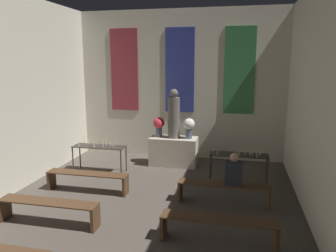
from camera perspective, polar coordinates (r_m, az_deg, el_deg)
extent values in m
cube|color=beige|center=(10.57, 2.11, 7.11)|extent=(6.83, 0.12, 4.70)
cube|color=maroon|center=(10.96, -7.62, 9.63)|extent=(0.92, 0.03, 2.63)
cube|color=navy|center=(10.47, 2.05, 9.65)|extent=(0.92, 0.03, 2.63)
cube|color=#33723F|center=(10.30, 12.33, 9.38)|extent=(0.92, 0.03, 2.63)
cube|color=#BCB29E|center=(9.94, 1.00, -4.43)|extent=(1.41, 0.67, 0.85)
cylinder|color=#5B5651|center=(9.71, 1.02, 1.44)|extent=(0.36, 0.36, 1.21)
sphere|color=#5B5651|center=(9.61, 1.03, 5.72)|extent=(0.25, 0.25, 0.25)
cylinder|color=#4C5666|center=(9.89, -1.59, -1.02)|extent=(0.19, 0.19, 0.31)
sphere|color=#DB3342|center=(9.84, -1.60, 0.55)|extent=(0.34, 0.34, 0.34)
cylinder|color=#4C5666|center=(9.72, 3.65, -1.26)|extent=(0.19, 0.19, 0.31)
sphere|color=silver|center=(9.66, 3.67, 0.33)|extent=(0.34, 0.34, 0.34)
cube|color=#332D28|center=(9.44, -11.90, -3.51)|extent=(1.49, 0.48, 0.02)
cylinder|color=#332D28|center=(9.67, -16.22, -5.69)|extent=(0.04, 0.04, 0.74)
cylinder|color=#332D28|center=(9.09, -8.20, -6.44)|extent=(0.04, 0.04, 0.74)
cylinder|color=#332D28|center=(10.03, -15.07, -5.03)|extent=(0.04, 0.04, 0.74)
cylinder|color=#332D28|center=(9.47, -7.30, -5.69)|extent=(0.04, 0.04, 0.74)
cylinder|color=silver|center=(9.38, -9.14, -2.88)|extent=(0.02, 0.02, 0.17)
sphere|color=#F9CC4C|center=(9.36, -9.16, -2.30)|extent=(0.02, 0.02, 0.02)
cylinder|color=silver|center=(9.83, -14.37, -2.43)|extent=(0.02, 0.02, 0.18)
sphere|color=#F9CC4C|center=(9.81, -14.39, -1.86)|extent=(0.02, 0.02, 0.02)
cylinder|color=silver|center=(9.21, -9.55, -3.38)|extent=(0.02, 0.02, 0.11)
sphere|color=#F9CC4C|center=(9.20, -9.57, -2.99)|extent=(0.02, 0.02, 0.02)
cylinder|color=silver|center=(9.49, -10.74, -2.83)|extent=(0.02, 0.02, 0.15)
sphere|color=#F9CC4C|center=(9.47, -10.76, -2.31)|extent=(0.02, 0.02, 0.02)
cylinder|color=silver|center=(9.49, -15.32, -3.23)|extent=(0.02, 0.02, 0.10)
sphere|color=#F9CC4C|center=(9.47, -15.34, -2.88)|extent=(0.02, 0.02, 0.02)
cylinder|color=silver|center=(9.28, -12.79, -3.24)|extent=(0.02, 0.02, 0.15)
sphere|color=#F9CC4C|center=(9.26, -12.81, -2.70)|extent=(0.02, 0.02, 0.02)
cylinder|color=silver|center=(9.27, -11.28, -3.15)|extent=(0.02, 0.02, 0.17)
sphere|color=#F9CC4C|center=(9.25, -11.30, -2.57)|extent=(0.02, 0.02, 0.02)
cylinder|color=silver|center=(9.68, -13.78, -2.68)|extent=(0.02, 0.02, 0.16)
sphere|color=#F9CC4C|center=(9.66, -13.81, -2.15)|extent=(0.02, 0.02, 0.02)
cylinder|color=silver|center=(9.75, -13.54, -2.70)|extent=(0.02, 0.02, 0.11)
sphere|color=#F9CC4C|center=(9.74, -13.56, -2.32)|extent=(0.02, 0.02, 0.02)
cylinder|color=silver|center=(9.32, -12.85, -3.12)|extent=(0.02, 0.02, 0.17)
sphere|color=#F9CC4C|center=(9.30, -12.88, -2.54)|extent=(0.02, 0.02, 0.02)
cylinder|color=silver|center=(9.26, -9.97, -3.12)|extent=(0.02, 0.02, 0.16)
sphere|color=#F9CC4C|center=(9.24, -9.99, -2.55)|extent=(0.02, 0.02, 0.02)
cylinder|color=silver|center=(9.64, -12.28, -2.65)|extent=(0.02, 0.02, 0.16)
sphere|color=#F9CC4C|center=(9.62, -12.30, -2.10)|extent=(0.02, 0.02, 0.02)
cylinder|color=silver|center=(9.70, -14.31, -2.85)|extent=(0.02, 0.02, 0.10)
sphere|color=#F9CC4C|center=(9.68, -14.32, -2.48)|extent=(0.02, 0.02, 0.02)
cube|color=#332D28|center=(8.63, 12.24, -4.91)|extent=(1.49, 0.48, 0.02)
cylinder|color=#332D28|center=(8.57, 7.29, -7.51)|extent=(0.04, 0.04, 0.74)
cylinder|color=#332D28|center=(8.58, 16.96, -7.91)|extent=(0.04, 0.04, 0.74)
cylinder|color=#332D28|center=(8.97, 7.54, -6.66)|extent=(0.04, 0.04, 0.74)
cylinder|color=#332D28|center=(8.98, 16.76, -7.04)|extent=(0.04, 0.04, 0.74)
cylinder|color=silver|center=(8.52, 12.34, -4.59)|extent=(0.02, 0.02, 0.13)
sphere|color=#F9CC4C|center=(8.50, 12.36, -4.09)|extent=(0.02, 0.02, 0.02)
cylinder|color=silver|center=(8.56, 13.25, -4.59)|extent=(0.02, 0.02, 0.12)
sphere|color=#F9CC4C|center=(8.54, 13.27, -4.11)|extent=(0.02, 0.02, 0.02)
cylinder|color=silver|center=(8.55, 14.11, -4.63)|extent=(0.02, 0.02, 0.13)
sphere|color=#F9CC4C|center=(8.53, 14.13, -4.12)|extent=(0.02, 0.02, 0.02)
cylinder|color=silver|center=(8.65, 15.61, -4.37)|extent=(0.02, 0.02, 0.17)
sphere|color=#F9CC4C|center=(8.62, 15.64, -3.74)|extent=(0.02, 0.02, 0.02)
cylinder|color=silver|center=(8.51, 11.94, -4.65)|extent=(0.02, 0.02, 0.12)
sphere|color=#F9CC4C|center=(8.49, 11.96, -4.18)|extent=(0.02, 0.02, 0.02)
cylinder|color=silver|center=(8.49, 8.54, -4.58)|extent=(0.02, 0.02, 0.11)
sphere|color=#F9CC4C|center=(8.47, 8.56, -4.13)|extent=(0.02, 0.02, 0.02)
cylinder|color=silver|center=(8.79, 14.08, -4.06)|extent=(0.02, 0.02, 0.17)
sphere|color=#F9CC4C|center=(8.77, 14.11, -3.46)|extent=(0.02, 0.02, 0.02)
cylinder|color=silver|center=(8.70, 7.90, -4.26)|extent=(0.02, 0.02, 0.09)
sphere|color=#F9CC4C|center=(8.68, 7.91, -3.89)|extent=(0.02, 0.02, 0.02)
cylinder|color=silver|center=(8.68, 14.51, -4.32)|extent=(0.02, 0.02, 0.16)
sphere|color=#F9CC4C|center=(8.65, 14.54, -3.74)|extent=(0.02, 0.02, 0.02)
cylinder|color=silver|center=(8.44, 15.16, -4.79)|extent=(0.02, 0.02, 0.16)
sphere|color=#F9CC4C|center=(8.41, 15.19, -4.18)|extent=(0.02, 0.02, 0.02)
cylinder|color=silver|center=(8.74, 15.81, -4.43)|extent=(0.02, 0.02, 0.11)
sphere|color=#F9CC4C|center=(8.73, 15.83, -4.01)|extent=(0.02, 0.02, 0.02)
cylinder|color=silver|center=(8.80, 16.20, -4.30)|extent=(0.02, 0.02, 0.13)
sphere|color=#F9CC4C|center=(8.78, 16.22, -3.83)|extent=(0.02, 0.02, 0.02)
cylinder|color=silver|center=(8.66, 8.88, -4.06)|extent=(0.02, 0.02, 0.17)
sphere|color=#F9CC4C|center=(8.64, 8.90, -3.44)|extent=(0.02, 0.02, 0.02)
cube|color=#4C331E|center=(6.83, -20.19, -12.29)|extent=(2.00, 0.36, 0.03)
cube|color=#4C331E|center=(7.47, -26.51, -12.74)|extent=(0.06, 0.32, 0.45)
cube|color=#4C331E|center=(6.49, -12.54, -15.43)|extent=(0.06, 0.32, 0.45)
cube|color=#4C331E|center=(5.87, 8.80, -15.72)|extent=(2.00, 0.36, 0.03)
cube|color=#4C331E|center=(6.10, -0.81, -16.98)|extent=(0.06, 0.32, 0.45)
cube|color=#4C331E|center=(6.01, 18.46, -18.04)|extent=(0.06, 0.32, 0.45)
cube|color=#4C331E|center=(8.18, -13.91, -8.00)|extent=(2.00, 0.36, 0.03)
cube|color=#4C331E|center=(8.71, -19.63, -8.78)|extent=(0.06, 0.32, 0.45)
cube|color=#4C331E|center=(7.89, -7.40, -10.30)|extent=(0.06, 0.32, 0.45)
cube|color=#4C331E|center=(7.39, 9.66, -9.93)|extent=(2.00, 0.36, 0.03)
cube|color=#4C331E|center=(7.57, 2.12, -11.16)|extent=(0.06, 0.32, 0.45)
cube|color=#4C331E|center=(7.51, 17.17, -11.89)|extent=(0.06, 0.32, 0.45)
cube|color=#282D38|center=(7.29, 11.38, -8.04)|extent=(0.36, 0.24, 0.51)
sphere|color=tan|center=(7.19, 11.49, -5.40)|extent=(0.19, 0.19, 0.19)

